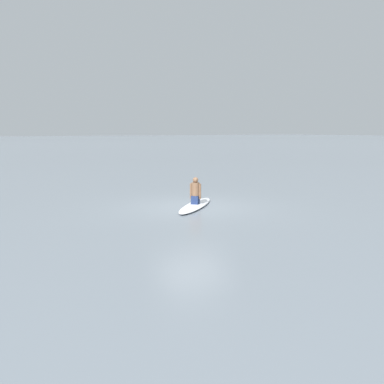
# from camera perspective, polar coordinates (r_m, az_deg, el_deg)

# --- Properties ---
(ground_plane) EXTENTS (400.00, 400.00, 0.00)m
(ground_plane) POSITION_cam_1_polar(r_m,az_deg,el_deg) (14.92, 0.02, -1.96)
(ground_plane) COLOR gray
(surfboard) EXTENTS (2.75, 2.93, 0.11)m
(surfboard) POSITION_cam_1_polar(r_m,az_deg,el_deg) (14.90, 0.46, -1.76)
(surfboard) COLOR white
(surfboard) RESTS_ON ground
(person_paddler) EXTENTS (0.39, 0.39, 0.92)m
(person_paddler) POSITION_cam_1_polar(r_m,az_deg,el_deg) (14.83, 0.46, 0.03)
(person_paddler) COLOR navy
(person_paddler) RESTS_ON surfboard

